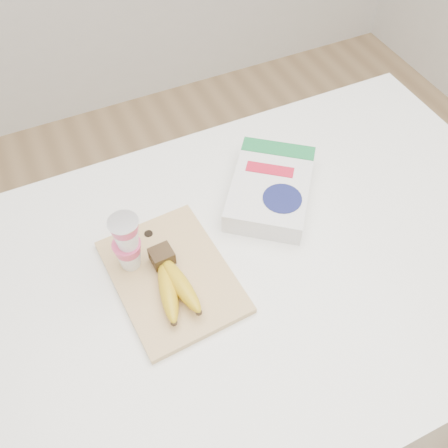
# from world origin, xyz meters

# --- Properties ---
(room) EXTENTS (4.00, 4.00, 4.00)m
(room) POSITION_xyz_m (0.00, 0.00, 1.35)
(room) COLOR tan
(room) RESTS_ON ground
(table) EXTENTS (1.37, 0.91, 1.03)m
(table) POSITION_xyz_m (0.00, 0.00, 0.51)
(table) COLOR white
(table) RESTS_ON ground
(cutting_board) EXTENTS (0.26, 0.34, 0.02)m
(cutting_board) POSITION_xyz_m (-0.21, 0.04, 1.03)
(cutting_board) COLOR tan
(cutting_board) RESTS_ON table
(bananas) EXTENTS (0.09, 0.19, 0.06)m
(bananas) POSITION_xyz_m (-0.22, 0.01, 1.06)
(bananas) COLOR #382816
(bananas) RESTS_ON cutting_board
(yogurt_stack) EXTENTS (0.07, 0.07, 0.15)m
(yogurt_stack) POSITION_xyz_m (-0.28, 0.10, 1.12)
(yogurt_stack) COLOR white
(yogurt_stack) RESTS_ON cutting_board
(cereal_box) EXTENTS (0.31, 0.33, 0.06)m
(cereal_box) POSITION_xyz_m (0.10, 0.16, 1.06)
(cereal_box) COLOR white
(cereal_box) RESTS_ON table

